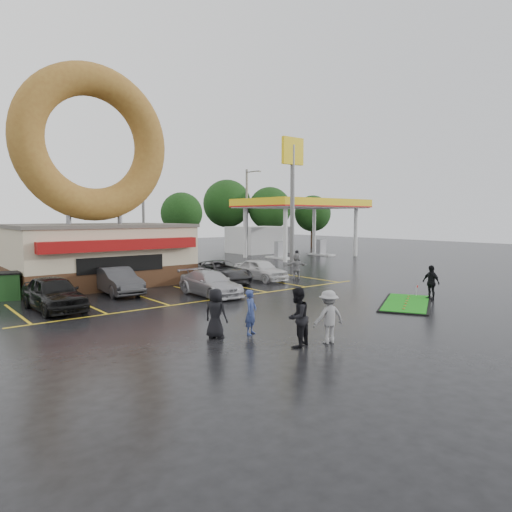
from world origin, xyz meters
TOP-DOWN VIEW (x-y plane):
  - ground at (0.00, 0.00)m, footprint 120.00×120.00m
  - donut_shop at (-3.00, 12.97)m, footprint 10.20×8.70m
  - gas_station at (20.00, 20.94)m, footprint 12.30×13.65m
  - shell_sign at (13.00, 12.00)m, footprint 2.20×0.36m
  - streetlight_mid at (4.00, 20.92)m, footprint 0.40×2.21m
  - streetlight_right at (16.00, 21.92)m, footprint 0.40×2.21m
  - tree_far_a at (26.00, 30.00)m, footprint 5.60×5.60m
  - tree_far_b at (32.00, 28.00)m, footprint 4.90×4.90m
  - tree_far_c at (22.00, 34.00)m, footprint 6.30×6.30m
  - tree_far_d at (14.00, 32.00)m, footprint 4.90×4.90m
  - car_black at (-7.55, 5.66)m, footprint 2.03×4.61m
  - car_dgrey at (-3.71, 8.00)m, footprint 1.66×4.45m
  - car_silver at (-0.02, 4.50)m, footprint 1.88×4.49m
  - car_grey at (3.03, 8.00)m, footprint 2.72×5.21m
  - car_white at (5.66, 7.23)m, footprint 1.78×4.18m
  - person_blue at (-3.27, -3.07)m, footprint 0.69×0.61m
  - person_blackjkt at (-3.08, -5.22)m, footprint 1.12×0.99m
  - person_hoodie at (-1.97, -5.56)m, footprint 1.26×0.91m
  - person_bystander at (-4.52, -2.69)m, footprint 0.85×0.99m
  - person_cameraman at (7.92, -3.47)m, footprint 0.63×1.09m
  - person_walker_near at (7.94, 6.25)m, footprint 1.69×1.04m
  - person_walker_far at (10.64, 9.02)m, footprint 0.71×0.62m
  - dumpster at (-8.88, 10.09)m, footprint 2.04×1.61m
  - putting_green at (5.97, -3.36)m, footprint 5.39×4.28m

SIDE VIEW (x-z plane):
  - ground at x=0.00m, z-range 0.00..0.00m
  - putting_green at x=5.97m, z-range -0.27..0.35m
  - car_silver at x=-0.02m, z-range 0.00..1.29m
  - dumpster at x=-8.88m, z-range 0.00..1.30m
  - car_grey at x=3.03m, z-range 0.00..1.40m
  - car_white at x=5.66m, z-range 0.00..1.41m
  - car_dgrey at x=-3.71m, z-range 0.00..1.45m
  - car_black at x=-7.55m, z-range 0.00..1.54m
  - person_blue at x=-3.27m, z-range 0.00..1.59m
  - person_walker_far at x=10.64m, z-range 0.00..1.65m
  - person_bystander at x=-4.52m, z-range 0.00..1.72m
  - person_walker_near at x=7.94m, z-range 0.00..1.74m
  - person_cameraman at x=7.92m, z-range 0.00..1.74m
  - person_hoodie at x=-1.97m, z-range 0.00..1.76m
  - person_blackjkt at x=-3.08m, z-range 0.00..1.93m
  - gas_station at x=20.00m, z-range 0.75..6.65m
  - donut_shop at x=-3.00m, z-range -2.29..11.21m
  - tree_far_b at x=32.00m, z-range 1.03..8.03m
  - tree_far_d at x=14.00m, z-range 1.03..8.03m
  - streetlight_mid at x=4.00m, z-range 0.28..9.28m
  - streetlight_right at x=16.00m, z-range 0.28..9.28m
  - tree_far_a at x=26.00m, z-range 1.18..9.18m
  - tree_far_c at x=22.00m, z-range 1.34..10.34m
  - shell_sign at x=13.00m, z-range 2.08..12.68m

